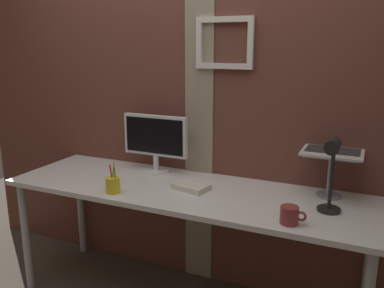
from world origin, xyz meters
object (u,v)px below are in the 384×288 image
(pen_cup, at_px, (113,185))
(monitor, at_px, (155,139))
(laptop, at_px, (335,140))
(coffee_mug, at_px, (290,215))
(desk_lamp, at_px, (331,167))

(pen_cup, bearing_deg, monitor, 86.17)
(laptop, xyz_separation_m, pen_cup, (-1.14, -0.53, -0.26))
(monitor, bearing_deg, laptop, 4.02)
(laptop, xyz_separation_m, coffee_mug, (-0.13, -0.53, -0.27))
(monitor, xyz_separation_m, coffee_mug, (0.98, -0.45, -0.18))
(monitor, height_order, laptop, laptop)
(monitor, relative_size, laptop, 1.36)
(laptop, relative_size, desk_lamp, 0.83)
(monitor, bearing_deg, coffee_mug, -24.70)
(monitor, relative_size, coffee_mug, 3.63)
(monitor, distance_m, desk_lamp, 1.17)
(laptop, bearing_deg, coffee_mug, -103.88)
(monitor, bearing_deg, desk_lamp, -13.27)
(coffee_mug, bearing_deg, monitor, 155.30)
(laptop, xyz_separation_m, desk_lamp, (0.02, -0.35, -0.06))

